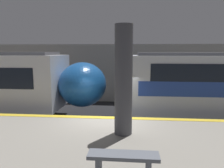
{
  "coord_description": "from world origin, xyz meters",
  "views": [
    {
      "loc": [
        0.95,
        -8.36,
        3.6
      ],
      "look_at": [
        0.1,
        1.01,
        2.2
      ],
      "focal_mm": 35.0,
      "sensor_mm": 36.0,
      "label": 1
    }
  ],
  "objects": [
    {
      "name": "ground_plane",
      "position": [
        0.0,
        0.0,
        0.0
      ],
      "size": [
        120.0,
        120.0,
        0.0
      ],
      "primitive_type": "plane",
      "color": "black"
    },
    {
      "name": "platform",
      "position": [
        0.0,
        -2.59,
        0.52
      ],
      "size": [
        40.0,
        5.18,
        1.04
      ],
      "color": "gray",
      "rests_on": "ground"
    },
    {
      "name": "station_rear_barrier",
      "position": [
        0.0,
        7.13,
        2.06
      ],
      "size": [
        50.0,
        0.15,
        4.11
      ],
      "color": "#9E998E",
      "rests_on": "ground"
    },
    {
      "name": "support_pillar_near",
      "position": [
        0.7,
        -1.74,
        2.72
      ],
      "size": [
        0.55,
        0.55,
        3.38
      ],
      "color": "#47474C",
      "rests_on": "platform"
    },
    {
      "name": "platform_bench",
      "position": [
        0.8,
        -4.05,
        1.37
      ],
      "size": [
        1.5,
        0.4,
        0.45
      ],
      "color": "slate",
      "rests_on": "platform"
    }
  ]
}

